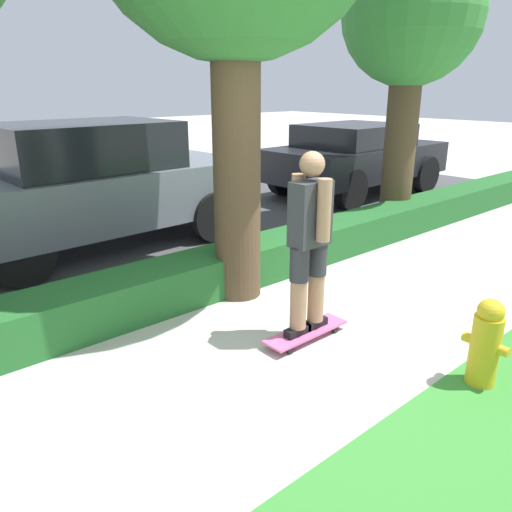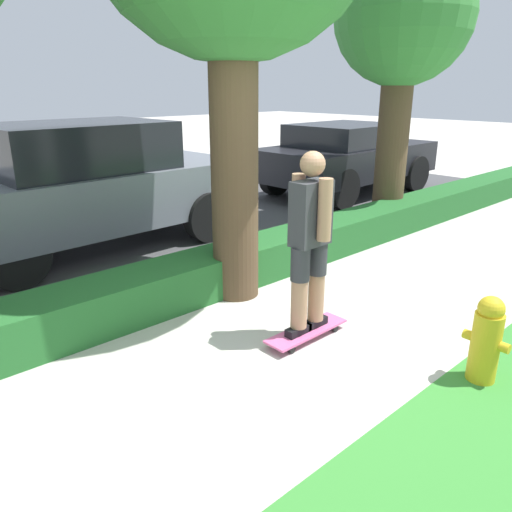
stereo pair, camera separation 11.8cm
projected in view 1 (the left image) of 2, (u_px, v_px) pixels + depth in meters
ground_plane at (291, 358)px, 4.18m from camera, size 60.00×60.00×0.00m
street_asphalt at (85, 244)px, 7.18m from camera, size 18.65×5.00×0.01m
hedge_row at (184, 280)px, 5.26m from camera, size 18.65×0.60×0.44m
skateboard at (306, 332)px, 4.47m from camera, size 0.86×0.24×0.08m
skater_person at (309, 240)px, 4.20m from camera, size 0.48×0.41×1.59m
tree_far at (411, 22)px, 7.27m from camera, size 2.06×2.06×4.19m
parked_car_middle at (95, 184)px, 6.82m from camera, size 4.35×1.99×1.72m
parked_car_rear at (356, 156)px, 10.31m from camera, size 4.08×2.01×1.43m
fire_hydrant at (486, 343)px, 3.71m from camera, size 0.22×0.34×0.70m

